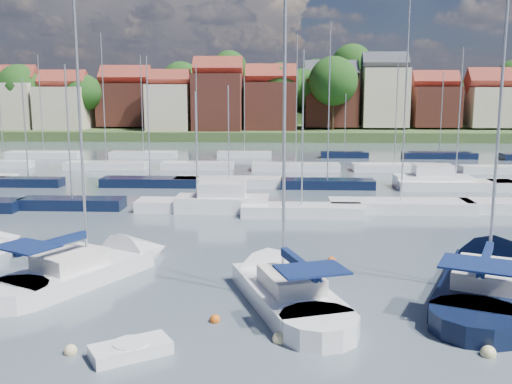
{
  "coord_description": "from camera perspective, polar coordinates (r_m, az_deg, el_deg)",
  "views": [
    {
      "loc": [
        -0.83,
        -22.27,
        8.84
      ],
      "look_at": [
        -2.49,
        14.0,
        2.56
      ],
      "focal_mm": 40.0,
      "sensor_mm": 36.0,
      "label": 1
    }
  ],
  "objects": [
    {
      "name": "ground",
      "position": [
        62.9,
        3.35,
        1.71
      ],
      "size": [
        260.0,
        260.0,
        0.0
      ],
      "primitive_type": "plane",
      "color": "#404E57",
      "rests_on": "ground"
    },
    {
      "name": "sailboat_left",
      "position": [
        29.63,
        -15.23,
        -7.19
      ],
      "size": [
        8.11,
        11.46,
        15.51
      ],
      "rotation": [
        0.0,
        0.0,
        1.07
      ],
      "color": "white",
      "rests_on": "ground"
    },
    {
      "name": "sailboat_centre",
      "position": [
        25.88,
        2.1,
        -9.33
      ],
      "size": [
        6.49,
        11.65,
        15.36
      ],
      "rotation": [
        0.0,
        0.0,
        1.9
      ],
      "color": "white",
      "rests_on": "ground"
    },
    {
      "name": "sailboat_navy",
      "position": [
        29.29,
        22.33,
        -7.81
      ],
      "size": [
        8.74,
        13.86,
        18.69
      ],
      "rotation": [
        0.0,
        0.0,
        1.16
      ],
      "color": "black",
      "rests_on": "ground"
    },
    {
      "name": "tender",
      "position": [
        20.62,
        -12.42,
        -15.14
      ],
      "size": [
        2.92,
        2.48,
        0.58
      ],
      "rotation": [
        0.0,
        0.0,
        0.57
      ],
      "color": "white",
      "rests_on": "ground"
    },
    {
      "name": "buoy_b",
      "position": [
        21.38,
        -18.04,
        -15.12
      ],
      "size": [
        0.47,
        0.47,
        0.47
      ],
      "primitive_type": "sphere",
      "color": "beige",
      "rests_on": "ground"
    },
    {
      "name": "buoy_c",
      "position": [
        22.99,
        -4.12,
        -12.83
      ],
      "size": [
        0.42,
        0.42,
        0.42
      ],
      "primitive_type": "sphere",
      "color": "#D85914",
      "rests_on": "ground"
    },
    {
      "name": "buoy_d",
      "position": [
        21.28,
        2.4,
        -14.74
      ],
      "size": [
        0.55,
        0.55,
        0.55
      ],
      "primitive_type": "sphere",
      "color": "beige",
      "rests_on": "ground"
    },
    {
      "name": "buoy_e",
      "position": [
        30.74,
        7.55,
        -6.99
      ],
      "size": [
        0.44,
        0.44,
        0.44
      ],
      "primitive_type": "sphere",
      "color": "#D85914",
      "rests_on": "ground"
    },
    {
      "name": "buoy_g",
      "position": [
        21.76,
        22.2,
        -14.93
      ],
      "size": [
        0.52,
        0.52,
        0.52
      ],
      "primitive_type": "sphere",
      "color": "beige",
      "rests_on": "ground"
    },
    {
      "name": "marina_field",
      "position": [
        58.09,
        5.3,
        1.44
      ],
      "size": [
        79.62,
        41.41,
        15.93
      ],
      "color": "white",
      "rests_on": "ground"
    },
    {
      "name": "far_shore_town",
      "position": [
        155.02,
        3.79,
        8.22
      ],
      "size": [
        212.46,
        90.0,
        22.27
      ],
      "color": "#38542A",
      "rests_on": "ground"
    }
  ]
}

